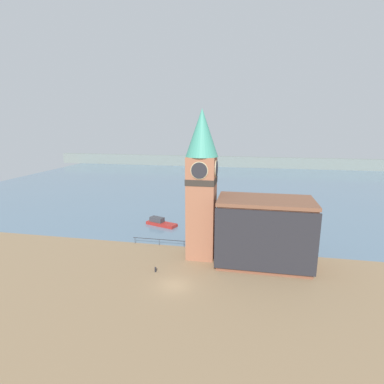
% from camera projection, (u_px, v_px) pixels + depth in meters
% --- Properties ---
extents(ground_plane, '(160.00, 160.00, 0.00)m').
position_uv_depth(ground_plane, '(175.00, 285.00, 38.43)').
color(ground_plane, '#846B4C').
extents(water, '(160.00, 120.00, 0.00)m').
position_uv_depth(water, '(224.00, 182.00, 107.82)').
color(water, slate).
rests_on(water, ground_plane).
extents(far_shoreline, '(180.00, 3.00, 5.00)m').
position_uv_depth(far_shoreline, '(232.00, 162.00, 145.56)').
color(far_shoreline, slate).
rests_on(far_shoreline, water).
extents(pier_railing, '(9.33, 0.08, 1.09)m').
position_uv_depth(pier_railing, '(159.00, 240.00, 51.03)').
color(pier_railing, '#232328').
rests_on(pier_railing, ground_plane).
extents(clock_tower, '(4.76, 4.76, 22.48)m').
position_uv_depth(clock_tower, '(202.00, 181.00, 44.45)').
color(clock_tower, '#935B42').
rests_on(clock_tower, ground_plane).
extents(pier_building, '(13.57, 7.68, 9.89)m').
position_uv_depth(pier_building, '(264.00, 232.00, 43.33)').
color(pier_building, brown).
rests_on(pier_building, ground_plane).
extents(boat_near, '(6.84, 4.18, 1.55)m').
position_uv_depth(boat_near, '(160.00, 222.00, 61.37)').
color(boat_near, maroon).
rests_on(boat_near, water).
extents(mooring_bollard_near, '(0.28, 0.28, 0.74)m').
position_uv_depth(mooring_bollard_near, '(156.00, 269.00, 41.90)').
color(mooring_bollard_near, black).
rests_on(mooring_bollard_near, ground_plane).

